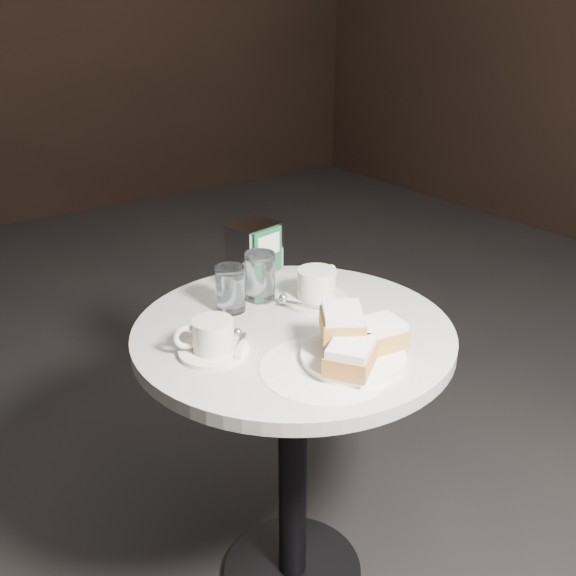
{
  "coord_description": "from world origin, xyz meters",
  "views": [
    {
      "loc": [
        -0.73,
        -1.0,
        1.39
      ],
      "look_at": [
        0.0,
        0.02,
        0.83
      ],
      "focal_mm": 40.0,
      "sensor_mm": 36.0,
      "label": 1
    }
  ],
  "objects_px": {
    "beignet_plate": "(356,344)",
    "napkin_dispenser": "(255,249)",
    "coffee_cup_right": "(316,288)",
    "water_glass_left": "(230,289)",
    "cafe_table": "(293,403)",
    "water_glass_right": "(260,277)",
    "coffee_cup_left": "(213,339)"
  },
  "relations": [
    {
      "from": "beignet_plate",
      "to": "coffee_cup_left",
      "type": "height_order",
      "value": "beignet_plate"
    },
    {
      "from": "cafe_table",
      "to": "water_glass_left",
      "type": "xyz_separation_m",
      "value": [
        -0.07,
        0.15,
        0.25
      ]
    },
    {
      "from": "coffee_cup_left",
      "to": "coffee_cup_right",
      "type": "distance_m",
      "value": 0.33
    },
    {
      "from": "water_glass_left",
      "to": "water_glass_right",
      "type": "bearing_deg",
      "value": 8.42
    },
    {
      "from": "coffee_cup_left",
      "to": "water_glass_left",
      "type": "height_order",
      "value": "water_glass_left"
    },
    {
      "from": "cafe_table",
      "to": "beignet_plate",
      "type": "xyz_separation_m",
      "value": [
        0.01,
        -0.19,
        0.24
      ]
    },
    {
      "from": "cafe_table",
      "to": "water_glass_right",
      "type": "height_order",
      "value": "water_glass_right"
    },
    {
      "from": "napkin_dispenser",
      "to": "cafe_table",
      "type": "bearing_deg",
      "value": -118.34
    },
    {
      "from": "water_glass_left",
      "to": "cafe_table",
      "type": "bearing_deg",
      "value": -65.79
    },
    {
      "from": "coffee_cup_right",
      "to": "napkin_dispenser",
      "type": "relative_size",
      "value": 1.43
    },
    {
      "from": "coffee_cup_right",
      "to": "water_glass_left",
      "type": "bearing_deg",
      "value": 139.36
    },
    {
      "from": "beignet_plate",
      "to": "water_glass_right",
      "type": "relative_size",
      "value": 2.25
    },
    {
      "from": "beignet_plate",
      "to": "napkin_dispenser",
      "type": "distance_m",
      "value": 0.49
    },
    {
      "from": "beignet_plate",
      "to": "water_glass_left",
      "type": "xyz_separation_m",
      "value": [
        -0.08,
        0.34,
        0.01
      ]
    },
    {
      "from": "water_glass_left",
      "to": "water_glass_right",
      "type": "distance_m",
      "value": 0.09
    },
    {
      "from": "beignet_plate",
      "to": "napkin_dispenser",
      "type": "relative_size",
      "value": 1.89
    },
    {
      "from": "cafe_table",
      "to": "beignet_plate",
      "type": "height_order",
      "value": "beignet_plate"
    },
    {
      "from": "coffee_cup_right",
      "to": "cafe_table",
      "type": "bearing_deg",
      "value": -167.34
    },
    {
      "from": "coffee_cup_right",
      "to": "coffee_cup_left",
      "type": "bearing_deg",
      "value": 173.99
    },
    {
      "from": "beignet_plate",
      "to": "water_glass_left",
      "type": "bearing_deg",
      "value": 103.78
    },
    {
      "from": "water_glass_left",
      "to": "water_glass_right",
      "type": "xyz_separation_m",
      "value": [
        0.09,
        0.01,
        0.0
      ]
    },
    {
      "from": "water_glass_right",
      "to": "cafe_table",
      "type": "bearing_deg",
      "value": -97.54
    },
    {
      "from": "napkin_dispenser",
      "to": "coffee_cup_left",
      "type": "bearing_deg",
      "value": -145.6
    },
    {
      "from": "cafe_table",
      "to": "water_glass_left",
      "type": "height_order",
      "value": "water_glass_left"
    },
    {
      "from": "coffee_cup_left",
      "to": "water_glass_left",
      "type": "relative_size",
      "value": 1.76
    },
    {
      "from": "water_glass_left",
      "to": "coffee_cup_right",
      "type": "bearing_deg",
      "value": -21.82
    },
    {
      "from": "coffee_cup_left",
      "to": "water_glass_left",
      "type": "distance_m",
      "value": 0.2
    },
    {
      "from": "water_glass_left",
      "to": "napkin_dispenser",
      "type": "bearing_deg",
      "value": 42.31
    },
    {
      "from": "water_glass_left",
      "to": "napkin_dispenser",
      "type": "xyz_separation_m",
      "value": [
        0.16,
        0.15,
        0.02
      ]
    },
    {
      "from": "napkin_dispenser",
      "to": "coffee_cup_right",
      "type": "bearing_deg",
      "value": -93.68
    },
    {
      "from": "coffee_cup_right",
      "to": "water_glass_left",
      "type": "relative_size",
      "value": 1.82
    },
    {
      "from": "coffee_cup_left",
      "to": "beignet_plate",
      "type": "bearing_deg",
      "value": -17.02
    }
  ]
}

